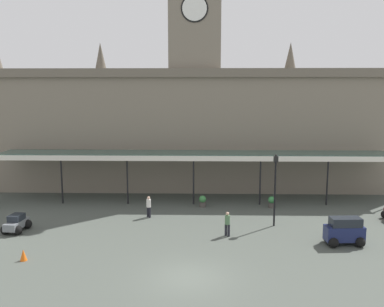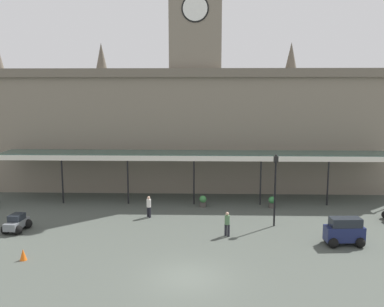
% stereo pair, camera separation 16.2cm
% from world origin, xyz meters
% --- Properties ---
extents(ground_plane, '(140.00, 140.00, 0.00)m').
position_xyz_m(ground_plane, '(0.00, 0.00, 0.00)').
color(ground_plane, '#454B44').
extents(station_building, '(40.86, 5.88, 21.19)m').
position_xyz_m(station_building, '(0.00, 20.66, 6.72)').
color(station_building, slate).
rests_on(station_building, ground).
extents(entrance_canopy, '(34.16, 3.26, 4.28)m').
position_xyz_m(entrance_canopy, '(0.00, 15.49, 4.13)').
color(entrance_canopy, '#38564C').
rests_on(entrance_canopy, ground).
extents(car_grey_sedan, '(1.63, 2.12, 1.19)m').
position_xyz_m(car_grey_sedan, '(-12.13, 6.97, 0.50)').
color(car_grey_sedan, slate).
rests_on(car_grey_sedan, ground).
extents(car_navy_van, '(2.46, 1.70, 1.77)m').
position_xyz_m(car_navy_van, '(9.72, 4.97, 0.81)').
color(car_navy_van, '#19214C').
rests_on(car_navy_van, ground).
extents(pedestrian_beside_cars, '(0.34, 0.34, 1.67)m').
position_xyz_m(pedestrian_beside_cars, '(-3.37, 10.36, 0.91)').
color(pedestrian_beside_cars, black).
rests_on(pedestrian_beside_cars, ground).
extents(pedestrian_crossing_forecourt, '(0.35, 0.34, 1.67)m').
position_xyz_m(pedestrian_crossing_forecourt, '(2.42, 6.36, 0.91)').
color(pedestrian_crossing_forecourt, black).
rests_on(pedestrian_crossing_forecourt, ground).
extents(victorian_lamppost, '(0.30, 0.30, 5.24)m').
position_xyz_m(victorian_lamppost, '(5.92, 8.58, 3.23)').
color(victorian_lamppost, black).
rests_on(victorian_lamppost, ground).
extents(traffic_cone, '(0.40, 0.40, 0.67)m').
position_xyz_m(traffic_cone, '(-9.53, 2.01, 0.34)').
color(traffic_cone, orange).
rests_on(traffic_cone, ground).
extents(planter_by_canopy, '(0.60, 0.60, 0.96)m').
position_xyz_m(planter_by_canopy, '(6.54, 13.31, 0.49)').
color(planter_by_canopy, '#47423D').
rests_on(planter_by_canopy, ground).
extents(planter_near_kerb, '(0.60, 0.60, 0.96)m').
position_xyz_m(planter_near_kerb, '(0.78, 13.41, 0.49)').
color(planter_near_kerb, '#47423D').
rests_on(planter_near_kerb, ground).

